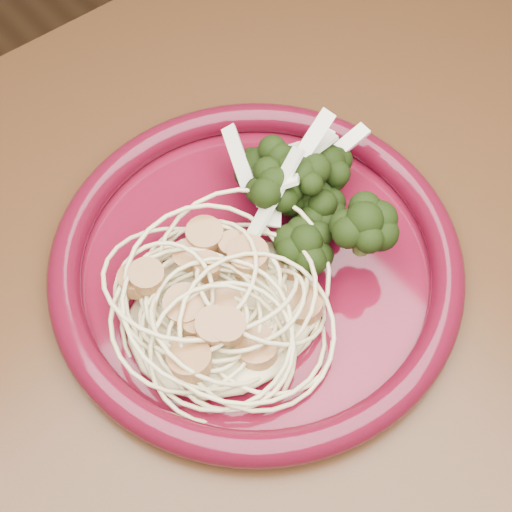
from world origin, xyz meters
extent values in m
cube|color=#472814|center=(0.00, 0.00, 0.73)|extent=(1.20, 0.80, 0.04)
cylinder|color=#472814|center=(0.55, 0.35, 0.35)|extent=(0.06, 0.06, 0.71)
cylinder|color=#530919|center=(-0.01, 0.07, 0.75)|extent=(0.40, 0.40, 0.01)
torus|color=#530718|center=(-0.01, 0.07, 0.76)|extent=(0.41, 0.41, 0.02)
ellipsoid|color=beige|center=(-0.05, 0.05, 0.77)|extent=(0.18, 0.17, 0.03)
ellipsoid|color=black|center=(0.05, 0.09, 0.78)|extent=(0.15, 0.18, 0.05)
camera|label=1|loc=(-0.18, -0.15, 1.22)|focal=50.00mm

